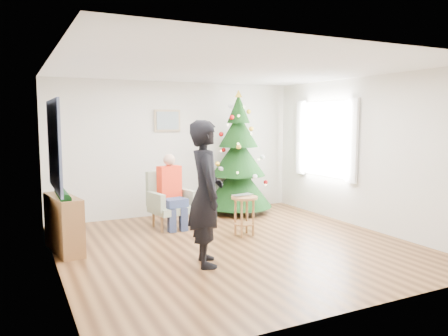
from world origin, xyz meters
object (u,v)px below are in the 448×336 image
christmas_tree (238,158)px  stool (244,216)px  console (64,224)px  armchair (170,207)px  standing_man (206,193)px

christmas_tree → stool: 1.93m
stool → console: console is taller
christmas_tree → console: (-3.46, -1.22, -0.70)m
christmas_tree → armchair: (-1.64, -0.56, -0.75)m
christmas_tree → armchair: bearing=-161.2°
christmas_tree → standing_man: christmas_tree is taller
christmas_tree → armchair: christmas_tree is taller
christmas_tree → standing_man: bearing=-125.6°
christmas_tree → console: 3.74m
stool → standing_man: 1.63m
stool → standing_man: (-1.13, -1.02, 0.61)m
christmas_tree → armchair: 1.88m
armchair → console: 1.94m
christmas_tree → console: size_ratio=2.45×
stool → console: 2.74m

